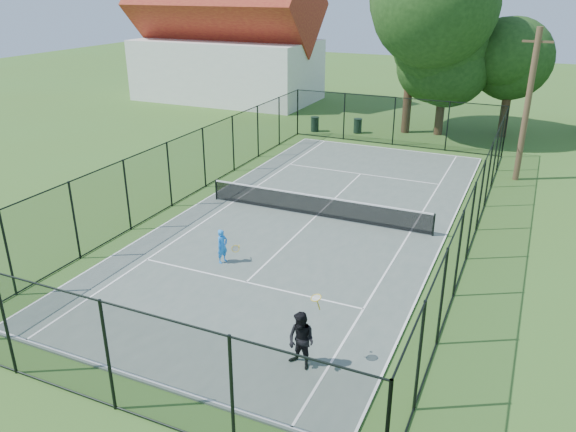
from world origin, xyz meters
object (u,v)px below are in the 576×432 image
at_px(player_black, 301,340).
at_px(trash_bin_right, 358,126).
at_px(player_blue, 222,246).
at_px(utility_pole, 527,106).
at_px(trash_bin_left, 315,124).
at_px(tennis_net, 316,205).

bearing_deg(player_black, trash_bin_right, 104.42).
bearing_deg(player_black, player_blue, 138.41).
xyz_separation_m(utility_pole, player_blue, (-9.01, -14.41, -3.14)).
distance_m(trash_bin_right, utility_pole, 12.52).
height_order(player_blue, player_black, player_black).
distance_m(utility_pole, player_black, 19.44).
height_order(trash_bin_right, player_black, player_black).
bearing_deg(utility_pole, trash_bin_left, 158.48).
xyz_separation_m(trash_bin_left, trash_bin_right, (2.81, 0.78, -0.01)).
xyz_separation_m(tennis_net, trash_bin_right, (-2.93, 15.01, -0.08)).
xyz_separation_m(tennis_net, utility_pole, (7.53, 9.00, 3.25)).
bearing_deg(tennis_net, utility_pole, 50.06).
bearing_deg(trash_bin_right, trash_bin_left, -164.57).
relative_size(trash_bin_left, player_black, 0.50).
distance_m(tennis_net, trash_bin_left, 15.35).
bearing_deg(trash_bin_left, player_black, -69.06).
bearing_deg(player_black, trash_bin_left, 110.94).
distance_m(tennis_net, player_black, 10.37).
relative_size(tennis_net, trash_bin_left, 10.06).
relative_size(player_blue, player_black, 0.62).
height_order(trash_bin_left, trash_bin_right, trash_bin_left).
xyz_separation_m(trash_bin_right, utility_pole, (10.47, -6.01, 3.33)).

